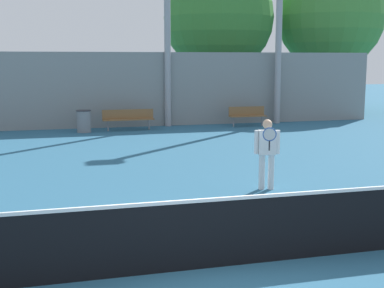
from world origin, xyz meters
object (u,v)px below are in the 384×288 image
object	(u,v)px
light_pole_near_left	(167,4)
bench_courtside_near	(128,117)
trash_bin	(84,121)
tree_dark_dense	(219,18)
bench_adjacent_court	(247,114)
tree_green_broad	(331,17)
tennis_net	(192,234)
tennis_player	(267,150)

from	to	relation	value
light_pole_near_left	bench_courtside_near	bearing A→B (deg)	-154.32
light_pole_near_left	trash_bin	world-z (taller)	light_pole_near_left
bench_courtside_near	tree_dark_dense	xyz separation A→B (m)	(6.00, 6.25, 4.67)
bench_adjacent_court	tree_dark_dense	size ratio (longest dim) A/B	0.20
bench_courtside_near	tree_green_broad	xyz separation A→B (m)	(12.45, 5.57, 4.82)
tennis_net	bench_courtside_near	size ratio (longest dim) A/B	5.70
light_pole_near_left	tennis_player	bearing A→B (deg)	-91.84
tennis_player	light_pole_near_left	world-z (taller)	light_pole_near_left
bench_courtside_near	trash_bin	distance (m)	1.88
bench_courtside_near	light_pole_near_left	distance (m)	5.27
trash_bin	tree_green_broad	xyz separation A→B (m)	(14.31, 5.80, 4.91)
tennis_player	bench_courtside_near	bearing A→B (deg)	110.31
bench_courtside_near	light_pole_near_left	xyz separation A→B (m)	(1.93, 0.93, 4.82)
tennis_player	trash_bin	size ratio (longest dim) A/B	1.77
bench_adjacent_court	light_pole_near_left	distance (m)	5.99
tennis_player	bench_adjacent_court	xyz separation A→B (m)	(3.83, 11.25, -0.38)
tree_green_broad	bench_adjacent_court	bearing A→B (deg)	-141.83
tennis_net	tree_dark_dense	world-z (taller)	tree_dark_dense
bench_courtside_near	bench_adjacent_court	bearing A→B (deg)	-0.01
tree_green_broad	tree_dark_dense	xyz separation A→B (m)	(-6.45, 0.68, -0.15)
tennis_player	trash_bin	xyz separation A→B (m)	(-3.40, 11.02, -0.46)
tennis_player	bench_adjacent_court	distance (m)	11.89
tennis_net	bench_adjacent_court	world-z (taller)	tennis_net
bench_adjacent_court	tree_green_broad	size ratio (longest dim) A/B	0.20
tennis_player	tree_dark_dense	size ratio (longest dim) A/B	0.20
light_pole_near_left	tree_dark_dense	xyz separation A→B (m)	(4.07, 5.33, -0.15)
light_pole_near_left	tree_green_broad	distance (m)	11.50
bench_adjacent_court	trash_bin	world-z (taller)	trash_bin
bench_courtside_near	bench_adjacent_court	xyz separation A→B (m)	(5.36, -0.00, -0.00)
light_pole_near_left	tree_dark_dense	distance (m)	6.71
tennis_net	tree_dark_dense	distance (m)	23.35
tennis_net	bench_adjacent_court	bearing A→B (deg)	66.43
tennis_net	light_pole_near_left	size ratio (longest dim) A/B	1.32
tennis_net	tree_green_broad	world-z (taller)	tree_green_broad
tennis_net	tree_green_broad	size ratio (longest dim) A/B	1.48
light_pole_near_left	tree_green_broad	bearing A→B (deg)	23.82
tree_green_broad	tennis_player	bearing A→B (deg)	-122.98
light_pole_near_left	tennis_net	bearing A→B (deg)	-101.37
tennis_player	bench_adjacent_court	bearing A→B (deg)	83.75
bench_courtside_near	light_pole_near_left	world-z (taller)	light_pole_near_left
trash_bin	light_pole_near_left	bearing A→B (deg)	16.94
light_pole_near_left	tree_dark_dense	bearing A→B (deg)	52.59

